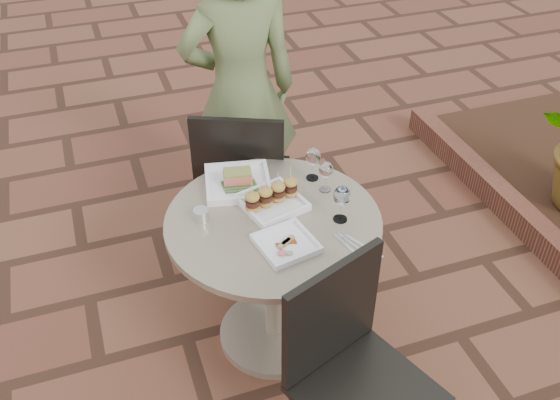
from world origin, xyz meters
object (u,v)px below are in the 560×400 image
object	(u,v)px
cafe_table	(274,262)
chair_far	(242,174)
chair_near	(350,360)
plate_sliders	(272,198)
diner	(240,93)
plate_salmon	(238,182)
plate_tuna	(286,243)

from	to	relation	value
cafe_table	chair_far	bearing A→B (deg)	86.72
chair_near	plate_sliders	size ratio (longest dim) A/B	3.16
chair_far	plate_sliders	size ratio (longest dim) A/B	3.16
diner	plate_salmon	distance (m)	0.66
plate_salmon	chair_far	bearing A→B (deg)	71.87
cafe_table	chair_far	size ratio (longest dim) A/B	0.97
plate_sliders	plate_tuna	distance (m)	0.27
chair_far	plate_tuna	bearing A→B (deg)	111.09
chair_near	plate_tuna	bearing A→B (deg)	79.05
cafe_table	diner	bearing A→B (deg)	81.85
cafe_table	plate_salmon	size ratio (longest dim) A/B	2.71
chair_far	plate_salmon	size ratio (longest dim) A/B	2.80
cafe_table	plate_tuna	xyz separation A→B (m)	(-0.01, -0.18, 0.26)
chair_near	plate_salmon	bearing A→B (deg)	78.40
diner	plate_tuna	bearing A→B (deg)	86.67
diner	plate_salmon	xyz separation A→B (m)	(-0.20, -0.63, -0.09)
cafe_table	chair_far	xyz separation A→B (m)	(0.03, 0.59, 0.07)
plate_sliders	plate_tuna	xyz separation A→B (m)	(-0.03, -0.26, -0.02)
cafe_table	plate_salmon	xyz separation A→B (m)	(-0.07, 0.27, 0.27)
cafe_table	chair_near	size ratio (longest dim) A/B	0.97
chair_near	plate_tuna	size ratio (longest dim) A/B	3.74
chair_near	diner	size ratio (longest dim) A/B	0.56
cafe_table	plate_tuna	world-z (taller)	plate_tuna
chair_far	chair_near	world-z (taller)	same
chair_far	plate_tuna	distance (m)	0.79
plate_salmon	plate_sliders	world-z (taller)	plate_sliders
cafe_table	plate_salmon	world-z (taller)	plate_salmon
chair_far	cafe_table	bearing A→B (deg)	110.79
plate_salmon	plate_tuna	distance (m)	0.45
diner	plate_sliders	size ratio (longest dim) A/B	5.68
chair_near	diner	bearing A→B (deg)	67.24
cafe_table	plate_salmon	bearing A→B (deg)	104.92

